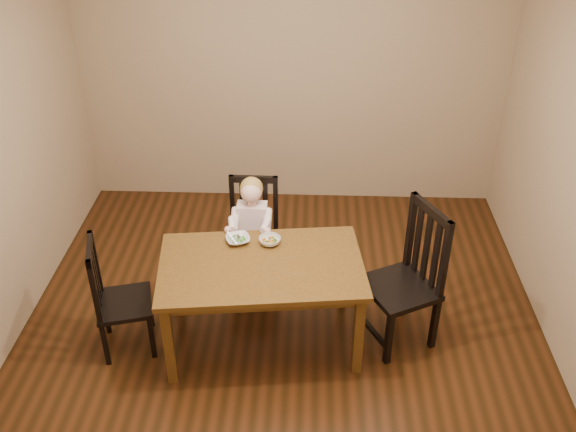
{
  "coord_description": "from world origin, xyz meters",
  "views": [
    {
      "loc": [
        0.19,
        -3.72,
        3.4
      ],
      "look_at": [
        0.03,
        0.25,
        0.85
      ],
      "focal_mm": 40.0,
      "sensor_mm": 36.0,
      "label": 1
    }
  ],
  "objects_px": {
    "dining_table": "(262,273)",
    "bowl_veg": "(270,241)",
    "bowl_peas": "(238,240)",
    "chair_child": "(253,236)",
    "toddler": "(252,225)",
    "chair_left": "(117,299)",
    "chair_right": "(407,279)"
  },
  "relations": [
    {
      "from": "dining_table",
      "to": "toddler",
      "type": "height_order",
      "value": "toddler"
    },
    {
      "from": "chair_left",
      "to": "dining_table",
      "type": "bearing_deg",
      "value": 79.97
    },
    {
      "from": "dining_table",
      "to": "bowl_peas",
      "type": "distance_m",
      "value": 0.34
    },
    {
      "from": "dining_table",
      "to": "bowl_peas",
      "type": "xyz_separation_m",
      "value": [
        -0.19,
        0.26,
        0.1
      ]
    },
    {
      "from": "chair_right",
      "to": "bowl_peas",
      "type": "relative_size",
      "value": 6.39
    },
    {
      "from": "chair_child",
      "to": "bowl_peas",
      "type": "bearing_deg",
      "value": 82.82
    },
    {
      "from": "chair_right",
      "to": "bowl_veg",
      "type": "distance_m",
      "value": 1.03
    },
    {
      "from": "dining_table",
      "to": "chair_right",
      "type": "height_order",
      "value": "chair_right"
    },
    {
      "from": "chair_child",
      "to": "toddler",
      "type": "xyz_separation_m",
      "value": [
        -0.0,
        -0.05,
        0.14
      ]
    },
    {
      "from": "toddler",
      "to": "bowl_veg",
      "type": "xyz_separation_m",
      "value": [
        0.17,
        -0.42,
        0.14
      ]
    },
    {
      "from": "chair_left",
      "to": "chair_right",
      "type": "bearing_deg",
      "value": 80.15
    },
    {
      "from": "chair_child",
      "to": "toddler",
      "type": "relative_size",
      "value": 1.74
    },
    {
      "from": "chair_child",
      "to": "chair_right",
      "type": "bearing_deg",
      "value": 152.95
    },
    {
      "from": "dining_table",
      "to": "bowl_veg",
      "type": "distance_m",
      "value": 0.28
    },
    {
      "from": "chair_child",
      "to": "chair_right",
      "type": "height_order",
      "value": "chair_right"
    },
    {
      "from": "chair_left",
      "to": "bowl_veg",
      "type": "relative_size",
      "value": 5.77
    },
    {
      "from": "chair_child",
      "to": "bowl_veg",
      "type": "xyz_separation_m",
      "value": [
        0.17,
        -0.47,
        0.29
      ]
    },
    {
      "from": "bowl_veg",
      "to": "chair_left",
      "type": "bearing_deg",
      "value": -162.29
    },
    {
      "from": "chair_child",
      "to": "chair_left",
      "type": "height_order",
      "value": "chair_child"
    },
    {
      "from": "dining_table",
      "to": "chair_right",
      "type": "relative_size",
      "value": 1.37
    },
    {
      "from": "chair_child",
      "to": "chair_right",
      "type": "distance_m",
      "value": 1.32
    },
    {
      "from": "chair_left",
      "to": "bowl_peas",
      "type": "distance_m",
      "value": 0.96
    },
    {
      "from": "chair_left",
      "to": "toddler",
      "type": "xyz_separation_m",
      "value": [
        0.91,
        0.77,
        0.15
      ]
    },
    {
      "from": "chair_child",
      "to": "bowl_veg",
      "type": "distance_m",
      "value": 0.58
    },
    {
      "from": "dining_table",
      "to": "toddler",
      "type": "relative_size",
      "value": 2.79
    },
    {
      "from": "chair_right",
      "to": "chair_left",
      "type": "bearing_deg",
      "value": 68.41
    },
    {
      "from": "bowl_peas",
      "to": "bowl_veg",
      "type": "xyz_separation_m",
      "value": [
        0.23,
        -0.01,
        0.0
      ]
    },
    {
      "from": "dining_table",
      "to": "toddler",
      "type": "distance_m",
      "value": 0.68
    },
    {
      "from": "chair_left",
      "to": "toddler",
      "type": "height_order",
      "value": "chair_left"
    },
    {
      "from": "chair_left",
      "to": "bowl_veg",
      "type": "xyz_separation_m",
      "value": [
        1.07,
        0.34,
        0.29
      ]
    },
    {
      "from": "dining_table",
      "to": "chair_child",
      "type": "height_order",
      "value": "chair_child"
    },
    {
      "from": "dining_table",
      "to": "bowl_veg",
      "type": "height_order",
      "value": "bowl_veg"
    }
  ]
}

